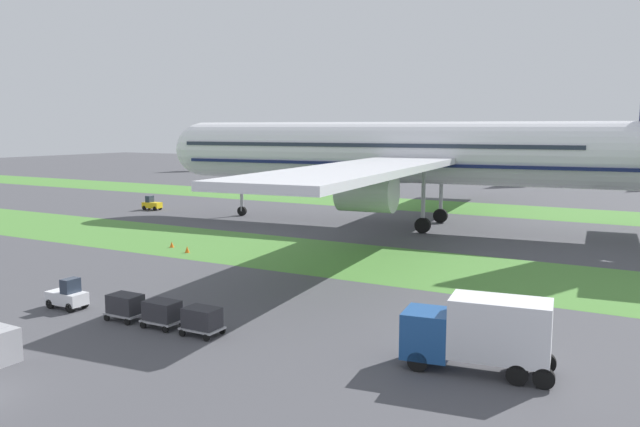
{
  "coord_description": "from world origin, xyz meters",
  "views": [
    {
      "loc": [
        25.72,
        -14.87,
        11.35
      ],
      "look_at": [
        -1.16,
        32.73,
        4.0
      ],
      "focal_mm": 35.9,
      "sensor_mm": 36.0,
      "label": 1
    }
  ],
  "objects_px": {
    "airliner": "(413,152)",
    "cargo_dolly_second": "(162,312)",
    "cargo_dolly_lead": "(125,305)",
    "catering_truck": "(479,331)",
    "baggage_tug": "(68,296)",
    "pushback_tractor": "(152,204)",
    "taxiway_marker_0": "(172,245)",
    "ground_crew_marshaller": "(421,340)",
    "taxiway_marker_1": "(187,249)",
    "cargo_dolly_third": "(202,319)"
  },
  "relations": [
    {
      "from": "cargo_dolly_second",
      "to": "catering_truck",
      "type": "height_order",
      "value": "catering_truck"
    },
    {
      "from": "catering_truck",
      "to": "taxiway_marker_1",
      "type": "xyz_separation_m",
      "value": [
        -31.22,
        15.42,
        -1.65
      ]
    },
    {
      "from": "pushback_tractor",
      "to": "cargo_dolly_third",
      "type": "bearing_deg",
      "value": 41.06
    },
    {
      "from": "cargo_dolly_third",
      "to": "catering_truck",
      "type": "distance_m",
      "value": 14.92
    },
    {
      "from": "pushback_tractor",
      "to": "ground_crew_marshaller",
      "type": "relative_size",
      "value": 1.56
    },
    {
      "from": "cargo_dolly_second",
      "to": "cargo_dolly_third",
      "type": "height_order",
      "value": "same"
    },
    {
      "from": "ground_crew_marshaller",
      "to": "pushback_tractor",
      "type": "bearing_deg",
      "value": -7.04
    },
    {
      "from": "pushback_tractor",
      "to": "taxiway_marker_1",
      "type": "relative_size",
      "value": 4.52
    },
    {
      "from": "cargo_dolly_lead",
      "to": "taxiway_marker_1",
      "type": "bearing_deg",
      "value": 30.76
    },
    {
      "from": "airliner",
      "to": "taxiway_marker_0",
      "type": "bearing_deg",
      "value": 141.76
    },
    {
      "from": "catering_truck",
      "to": "ground_crew_marshaller",
      "type": "distance_m",
      "value": 3.18
    },
    {
      "from": "cargo_dolly_lead",
      "to": "cargo_dolly_second",
      "type": "height_order",
      "value": "same"
    },
    {
      "from": "catering_truck",
      "to": "ground_crew_marshaller",
      "type": "xyz_separation_m",
      "value": [
        -2.99,
        0.37,
        -1.01
      ]
    },
    {
      "from": "airliner",
      "to": "ground_crew_marshaller",
      "type": "relative_size",
      "value": 45.45
    },
    {
      "from": "catering_truck",
      "to": "cargo_dolly_third",
      "type": "bearing_deg",
      "value": 90.65
    },
    {
      "from": "airliner",
      "to": "cargo_dolly_lead",
      "type": "height_order",
      "value": "airliner"
    },
    {
      "from": "cargo_dolly_lead",
      "to": "pushback_tractor",
      "type": "relative_size",
      "value": 0.81
    },
    {
      "from": "airliner",
      "to": "cargo_dolly_lead",
      "type": "distance_m",
      "value": 43.33
    },
    {
      "from": "cargo_dolly_second",
      "to": "ground_crew_marshaller",
      "type": "bearing_deg",
      "value": -80.23
    },
    {
      "from": "cargo_dolly_second",
      "to": "cargo_dolly_third",
      "type": "bearing_deg",
      "value": -90.0
    },
    {
      "from": "airliner",
      "to": "cargo_dolly_third",
      "type": "relative_size",
      "value": 35.78
    },
    {
      "from": "catering_truck",
      "to": "taxiway_marker_1",
      "type": "height_order",
      "value": "catering_truck"
    },
    {
      "from": "baggage_tug",
      "to": "cargo_dolly_lead",
      "type": "bearing_deg",
      "value": -90.0
    },
    {
      "from": "cargo_dolly_second",
      "to": "catering_truck",
      "type": "bearing_deg",
      "value": -83.12
    },
    {
      "from": "ground_crew_marshaller",
      "to": "cargo_dolly_lead",
      "type": "bearing_deg",
      "value": 35.83
    },
    {
      "from": "airliner",
      "to": "cargo_dolly_lead",
      "type": "relative_size",
      "value": 35.78
    },
    {
      "from": "cargo_dolly_second",
      "to": "taxiway_marker_0",
      "type": "bearing_deg",
      "value": 40.87
    },
    {
      "from": "airliner",
      "to": "cargo_dolly_second",
      "type": "relative_size",
      "value": 35.78
    },
    {
      "from": "airliner",
      "to": "catering_truck",
      "type": "distance_m",
      "value": 45.17
    },
    {
      "from": "ground_crew_marshaller",
      "to": "catering_truck",
      "type": "bearing_deg",
      "value": -159.87
    },
    {
      "from": "catering_truck",
      "to": "airliner",
      "type": "bearing_deg",
      "value": 17.43
    },
    {
      "from": "pushback_tractor",
      "to": "taxiway_marker_0",
      "type": "height_order",
      "value": "pushback_tractor"
    },
    {
      "from": "cargo_dolly_lead",
      "to": "pushback_tractor",
      "type": "bearing_deg",
      "value": 42.09
    },
    {
      "from": "cargo_dolly_second",
      "to": "taxiway_marker_0",
      "type": "height_order",
      "value": "cargo_dolly_second"
    },
    {
      "from": "catering_truck",
      "to": "taxiway_marker_1",
      "type": "bearing_deg",
      "value": 55.75
    },
    {
      "from": "cargo_dolly_second",
      "to": "taxiway_marker_1",
      "type": "height_order",
      "value": "cargo_dolly_second"
    },
    {
      "from": "cargo_dolly_third",
      "to": "catering_truck",
      "type": "xyz_separation_m",
      "value": [
        14.72,
        2.23,
        1.03
      ]
    },
    {
      "from": "taxiway_marker_0",
      "to": "taxiway_marker_1",
      "type": "height_order",
      "value": "taxiway_marker_1"
    },
    {
      "from": "airliner",
      "to": "baggage_tug",
      "type": "relative_size",
      "value": 30.31
    },
    {
      "from": "baggage_tug",
      "to": "ground_crew_marshaller",
      "type": "height_order",
      "value": "baggage_tug"
    },
    {
      "from": "ground_crew_marshaller",
      "to": "taxiway_marker_0",
      "type": "height_order",
      "value": "ground_crew_marshaller"
    },
    {
      "from": "baggage_tug",
      "to": "cargo_dolly_second",
      "type": "bearing_deg",
      "value": -90.0
    },
    {
      "from": "catering_truck",
      "to": "pushback_tractor",
      "type": "relative_size",
      "value": 2.65
    },
    {
      "from": "cargo_dolly_lead",
      "to": "airliner",
      "type": "bearing_deg",
      "value": -2.22
    },
    {
      "from": "airliner",
      "to": "taxiway_marker_0",
      "type": "relative_size",
      "value": 142.21
    },
    {
      "from": "airliner",
      "to": "taxiway_marker_1",
      "type": "distance_m",
      "value": 28.91
    },
    {
      "from": "cargo_dolly_lead",
      "to": "catering_truck",
      "type": "distance_m",
      "value": 20.67
    },
    {
      "from": "taxiway_marker_1",
      "to": "pushback_tractor",
      "type": "bearing_deg",
      "value": 139.61
    },
    {
      "from": "airliner",
      "to": "baggage_tug",
      "type": "distance_m",
      "value": 43.83
    },
    {
      "from": "baggage_tug",
      "to": "catering_truck",
      "type": "bearing_deg",
      "value": -85.24
    }
  ]
}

